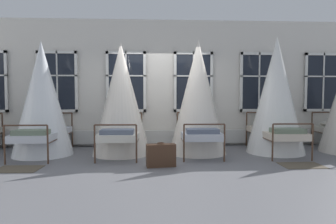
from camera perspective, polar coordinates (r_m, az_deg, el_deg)
ground at (r=7.10m, az=-1.29°, el=-7.96°), size 26.15×26.15×0.00m
back_wall_with_windows at (r=8.20m, az=-1.56°, el=5.47°), size 14.07×0.10×3.40m
window_bank at (r=8.08m, az=-1.53°, el=0.40°), size 10.09×0.10×2.47m
cot_second at (r=7.45m, az=-22.80°, el=2.05°), size 1.36×1.96×2.61m
cot_third at (r=7.05m, az=-8.89°, el=2.11°), size 1.36×1.96×2.59m
cot_fourth at (r=7.12m, az=5.71°, el=2.50°), size 1.36×1.96×2.68m
cot_fifth at (r=7.60m, az=19.84°, el=2.68°), size 1.36×1.97×2.76m
rug_second at (r=6.33m, az=-26.62°, el=-9.66°), size 0.82×0.59×0.01m
rug_fifth at (r=6.50m, az=24.07°, el=-9.25°), size 0.80×0.56×0.01m
suitcase_dark at (r=5.83m, az=-1.36°, el=-8.22°), size 0.58×0.29×0.47m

